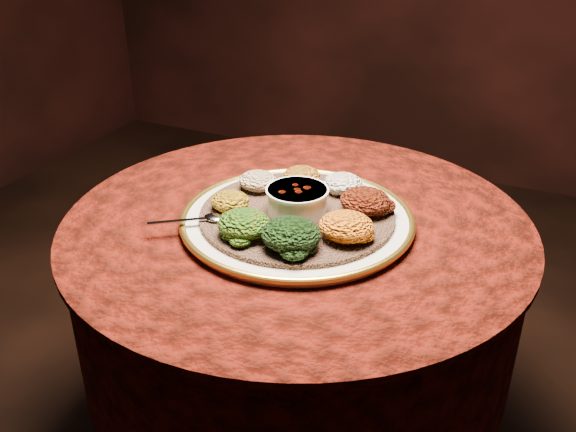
% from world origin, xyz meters
% --- Properties ---
extents(table, '(0.96, 0.96, 0.73)m').
position_xyz_m(table, '(0.00, 0.00, 0.55)').
color(table, black).
rests_on(table, ground).
extents(platter, '(0.47, 0.47, 0.02)m').
position_xyz_m(platter, '(0.01, -0.02, 0.75)').
color(platter, beige).
rests_on(platter, table).
extents(injera, '(0.41, 0.41, 0.01)m').
position_xyz_m(injera, '(0.01, -0.02, 0.76)').
color(injera, brown).
rests_on(injera, platter).
extents(stew_bowl, '(0.13, 0.13, 0.05)m').
position_xyz_m(stew_bowl, '(0.01, -0.02, 0.79)').
color(stew_bowl, white).
rests_on(stew_bowl, injera).
extents(spoon, '(0.13, 0.10, 0.01)m').
position_xyz_m(spoon, '(-0.13, -0.12, 0.77)').
color(spoon, silver).
rests_on(spoon, injera).
extents(portion_ayib, '(0.08, 0.08, 0.04)m').
position_xyz_m(portion_ayib, '(0.06, 0.10, 0.78)').
color(portion_ayib, white).
rests_on(portion_ayib, injera).
extents(portion_kitfo, '(0.10, 0.10, 0.05)m').
position_xyz_m(portion_kitfo, '(0.13, 0.04, 0.79)').
color(portion_kitfo, black).
rests_on(portion_kitfo, injera).
extents(portion_tikil, '(0.10, 0.10, 0.05)m').
position_xyz_m(portion_tikil, '(0.13, -0.08, 0.79)').
color(portion_tikil, '#AF6F0E').
rests_on(portion_tikil, injera).
extents(portion_gomen, '(0.11, 0.10, 0.05)m').
position_xyz_m(portion_gomen, '(0.06, -0.15, 0.79)').
color(portion_gomen, black).
rests_on(portion_gomen, injera).
extents(portion_mixveg, '(0.10, 0.10, 0.05)m').
position_xyz_m(portion_mixveg, '(-0.04, -0.15, 0.79)').
color(portion_mixveg, '#AD420B').
rests_on(portion_mixveg, injera).
extents(portion_kik, '(0.08, 0.07, 0.04)m').
position_xyz_m(portion_kik, '(-0.12, -0.07, 0.78)').
color(portion_kik, '#9A710D').
rests_on(portion_kik, injera).
extents(portion_timatim, '(0.08, 0.08, 0.04)m').
position_xyz_m(portion_timatim, '(-0.11, 0.04, 0.78)').
color(portion_timatim, maroon).
rests_on(portion_timatim, injera).
extents(portion_shiro, '(0.08, 0.08, 0.04)m').
position_xyz_m(portion_shiro, '(-0.04, 0.11, 0.78)').
color(portion_shiro, '#985D12').
rests_on(portion_shiro, injera).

